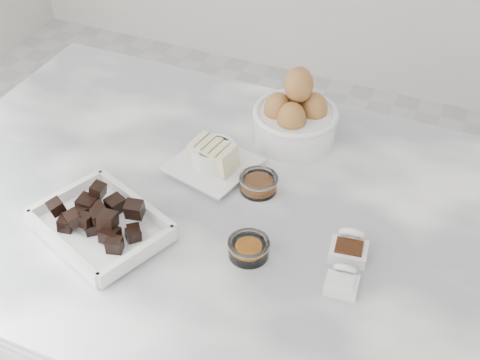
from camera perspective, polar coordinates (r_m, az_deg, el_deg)
name	(u,v)px	position (r m, az deg, el deg)	size (l,w,h in m)	color
marble_slab	(224,212)	(1.23, -1.41, -2.73)	(1.20, 0.80, 0.04)	white
chocolate_dish	(100,223)	(1.17, -11.86, -3.58)	(0.27, 0.24, 0.06)	white
butter_plate	(211,160)	(1.28, -2.46, 1.73)	(0.18, 0.18, 0.06)	white
sugar_ramekin	(214,156)	(1.28, -2.24, 2.03)	(0.09, 0.09, 0.05)	white
egg_bowl	(295,117)	(1.34, 4.75, 5.39)	(0.17, 0.17, 0.17)	white
honey_bowl	(259,183)	(1.24, 1.59, -0.26)	(0.07, 0.07, 0.03)	white
zest_bowl	(249,248)	(1.11, 0.75, -5.79)	(0.07, 0.07, 0.03)	white
vanilla_spoon	(349,247)	(1.13, 9.31, -5.67)	(0.07, 0.08, 0.05)	white
salt_spoon	(342,281)	(1.08, 8.73, -8.52)	(0.06, 0.07, 0.04)	white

